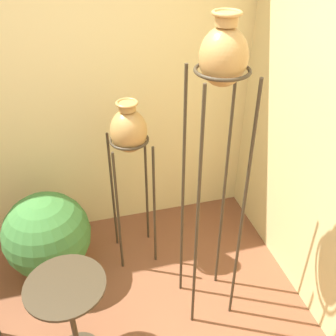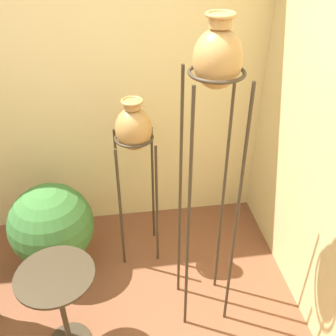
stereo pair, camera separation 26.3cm
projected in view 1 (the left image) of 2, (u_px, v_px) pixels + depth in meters
name	position (u px, v px, depth m)	size (l,w,h in m)	color
wall_back	(49.00, 88.00, 2.97)	(7.26, 0.06, 2.70)	beige
vase_stand_tall	(222.00, 78.00, 2.02)	(0.31, 0.31, 2.09)	#382D1E
vase_stand_medium	(129.00, 136.00, 2.78)	(0.30, 0.30, 1.40)	#382D1E
side_table	(69.00, 305.00, 2.36)	(0.48, 0.48, 0.68)	#382D1E
potted_plant	(48.00, 238.00, 2.98)	(0.66, 0.66, 0.76)	olive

